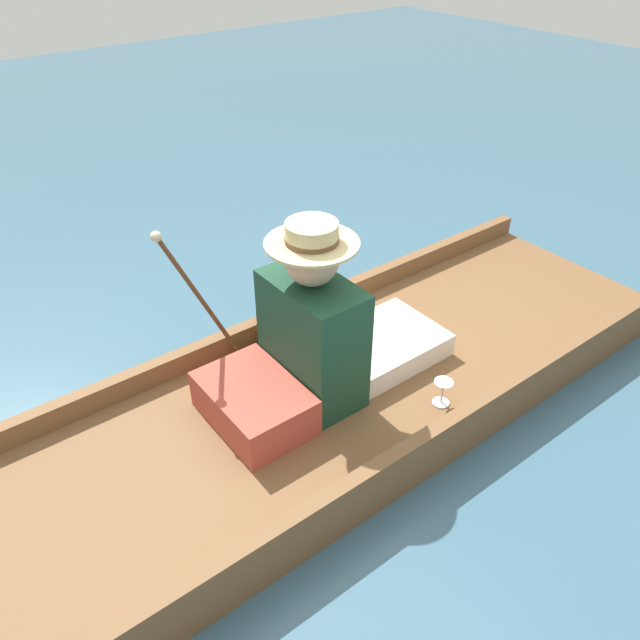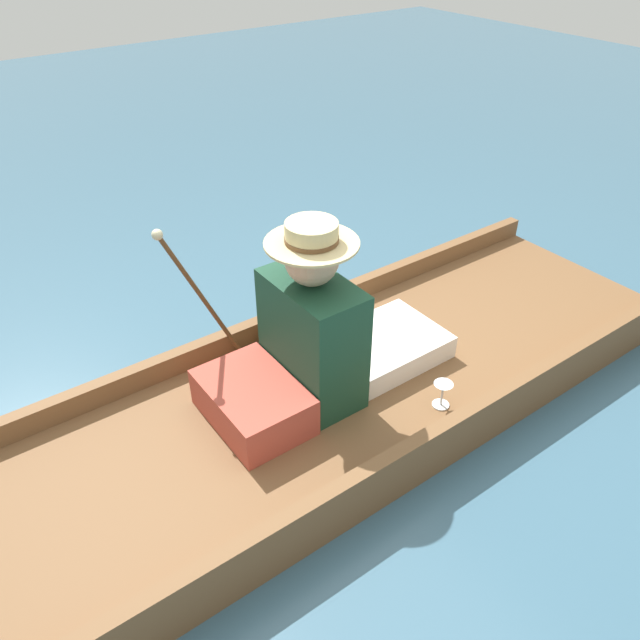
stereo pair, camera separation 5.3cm
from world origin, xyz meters
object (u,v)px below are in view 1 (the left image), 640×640
(seated_person, at_px, (331,330))
(wine_glass, at_px, (443,387))
(teddy_bear, at_px, (274,317))
(walking_cane, at_px, (194,290))

(seated_person, height_order, wine_glass, seated_person)
(teddy_bear, height_order, walking_cane, walking_cane)
(wine_glass, relative_size, walking_cane, 0.16)
(teddy_bear, distance_m, walking_cane, 0.45)
(seated_person, relative_size, wine_glass, 7.17)
(seated_person, distance_m, teddy_bear, 0.38)
(seated_person, xyz_separation_m, walking_cane, (-0.40, -0.41, 0.16))
(wine_glass, bearing_deg, walking_cane, -138.99)
(wine_glass, distance_m, walking_cane, 1.11)
(seated_person, relative_size, walking_cane, 1.14)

